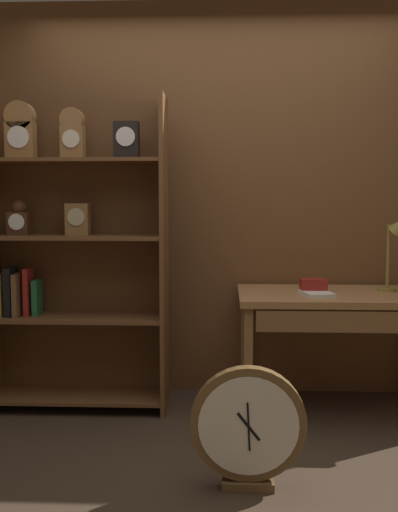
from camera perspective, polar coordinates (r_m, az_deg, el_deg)
ground_plane at (r=2.93m, az=2.04°, el=-21.00°), size 10.00×10.00×0.00m
back_wood_panel at (r=4.00m, az=2.24°, el=5.38°), size 4.80×0.05×2.60m
bookshelf at (r=3.75m, az=-12.20°, el=0.67°), size 1.11×0.34×1.92m
workbench at (r=3.69m, az=13.20°, el=-4.86°), size 1.20×0.70×0.74m
desk_lamp at (r=3.79m, az=18.59°, el=1.64°), size 0.20×0.20×0.49m
toolbox_small at (r=3.63m, az=10.94°, el=-2.87°), size 0.16×0.11×0.09m
open_repair_manual at (r=3.55m, az=11.26°, el=-3.59°), size 0.21×0.25×0.02m
round_clock_large at (r=2.78m, az=4.76°, el=-16.08°), size 0.52×0.11×0.56m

